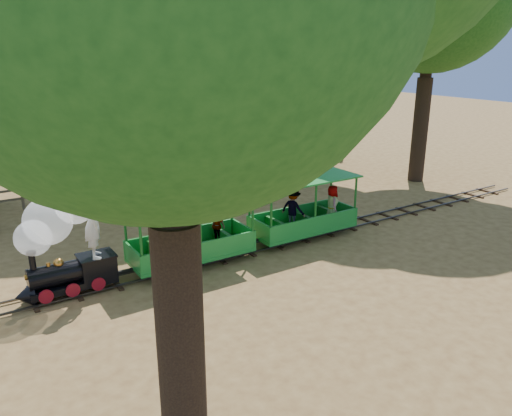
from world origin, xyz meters
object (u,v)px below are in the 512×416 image
carriage_front (191,239)px  fence (191,171)px  carriage_rear (305,213)px  locomotive (61,235)px

carriage_front → fence: size_ratio=0.20×
carriage_rear → fence: size_ratio=0.20×
locomotive → fence: locomotive is taller
carriage_rear → locomotive: bearing=179.6°
locomotive → fence: bearing=47.9°
locomotive → fence: size_ratio=0.15×
fence → carriage_rear: bearing=-88.6°
carriage_front → carriage_rear: size_ratio=1.00×
carriage_front → fence: bearing=64.5°
locomotive → carriage_front: bearing=-1.3°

